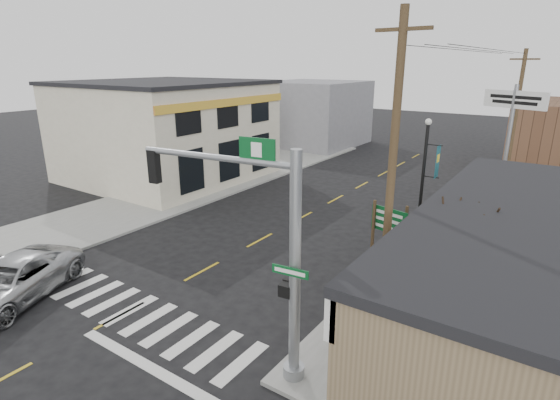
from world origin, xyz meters
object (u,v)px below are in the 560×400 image
Objects in this scene: suv at (11,281)px; utility_pole_near at (392,174)px; fire_hydrant at (362,284)px; dance_center_sign at (511,120)px; traffic_signal_pole at (270,240)px; lamp_post at (425,171)px; utility_pole_far at (514,126)px; bare_tree at (470,213)px; guide_sign at (389,227)px.

utility_pole_near reaches higher than suv.
dance_center_sign is (2.70, 11.94, 4.92)m from fire_hydrant.
traffic_signal_pole is 0.91× the size of dance_center_sign.
utility_pole_far reaches higher than lamp_post.
lamp_post is 9.55m from utility_pole_far.
bare_tree reaches higher than fire_hydrant.
suv is at bearing -122.95° from guide_sign.
suv is 10.69m from traffic_signal_pole.
utility_pole_near reaches higher than lamp_post.
suv is 0.95× the size of lamp_post.
dance_center_sign is (2.64, 5.40, 1.98)m from lamp_post.
guide_sign is 0.40× the size of dance_center_sign.
utility_pole_near reaches higher than dance_center_sign.
utility_pole_near reaches higher than utility_pole_far.
traffic_signal_pole is at bearing -9.21° from suv.
fire_hydrant is at bearing -76.10° from guide_sign.
fire_hydrant is at bearing -82.31° from lamp_post.
fire_hydrant is (0.44, 5.15, -3.44)m from traffic_signal_pole.
suv is at bearing -144.17° from utility_pole_near.
traffic_signal_pole is at bearing -104.58° from utility_pole_near.
dance_center_sign is at bearing 72.18° from lamp_post.
traffic_signal_pole is 17.44m from dance_center_sign.
utility_pole_near is (11.60, 6.20, 4.32)m from suv.
guide_sign is at bearing 90.00° from fire_hydrant.
lamp_post is at bearing 103.05° from guide_sign.
dance_center_sign reaches higher than traffic_signal_pole.
bare_tree is at bearing 5.27° from suv.
utility_pole_far is (-0.93, 16.06, 0.63)m from bare_tree.
lamp_post is (0.51, 11.69, -0.51)m from traffic_signal_pole.
suv is at bearing -118.79° from lamp_post.
guide_sign is 2.81m from fire_hydrant.
suv is 23.77m from dance_center_sign.
utility_pole_far reaches higher than guide_sign.
bare_tree is at bearing 44.57° from traffic_signal_pole.
lamp_post is 0.59× the size of utility_pole_near.
utility_pole_near reaches higher than bare_tree.
dance_center_sign is at bearing 72.73° from traffic_signal_pole.
bare_tree is (0.69, -12.29, -1.39)m from dance_center_sign.
fire_hydrant is 0.08× the size of utility_pole_near.
fire_hydrant is at bearing 174.12° from bare_tree.
utility_pole_near is at bearing -93.23° from utility_pole_far.
traffic_signal_pole is 11.71m from lamp_post.
dance_center_sign is at bearing 77.26° from fire_hydrant.
suv is 1.09× the size of bare_tree.
guide_sign reaches higher than suv.
utility_pole_far is at bearing 81.12° from fire_hydrant.
guide_sign is (0.44, 7.56, -1.99)m from traffic_signal_pole.
fire_hydrant is 0.10× the size of dance_center_sign.
dance_center_sign is (2.70, 9.53, 3.47)m from guide_sign.
traffic_signal_pole is at bearing -79.46° from guide_sign.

